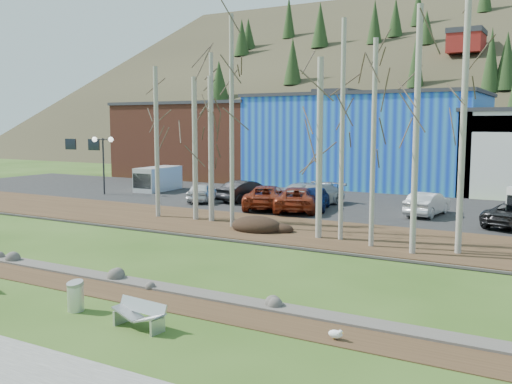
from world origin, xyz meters
The scene contains 35 objects.
ground centered at (0.00, 0.00, 0.00)m, with size 200.00×200.00×0.00m, color #294913.
footpath centered at (0.00, -3.50, 0.02)m, with size 80.00×2.00×0.04m, color slate.
dirt_strip centered at (0.00, 2.10, 0.01)m, with size 80.00×1.80×0.03m, color #382616.
near_bank_rocks centered at (0.00, 3.10, 0.00)m, with size 80.00×0.80×0.50m, color #47423D, non-canonical shape.
river centered at (0.00, 7.20, 0.00)m, with size 80.00×8.00×0.90m, color black, non-canonical shape.
far_bank_rocks centered at (0.00, 11.30, 0.00)m, with size 80.00×0.80×0.46m, color #47423D, non-canonical shape.
far_bank centered at (0.00, 14.50, 0.07)m, with size 80.00×7.00×0.15m, color #382616.
parking_lot centered at (0.00, 25.00, 0.07)m, with size 80.00×14.00×0.14m, color black.
building_brick centered at (-24.00, 39.00, 3.91)m, with size 16.32×12.24×7.80m.
building_blue centered at (-6.00, 39.00, 4.16)m, with size 20.40×12.24×8.30m.
hillside centered at (0.00, 84.00, 17.50)m, with size 160.00×72.00×35.00m, color #2E2A1A, non-canonical shape.
bench_damaged centered at (0.70, -0.17, 0.38)m, with size 1.73×0.70×0.75m.
litter_bin centered at (-1.94, -0.01, 0.42)m, with size 0.48×0.48×0.83m, color silver.
seagull centered at (5.75, 1.60, 0.18)m, with size 0.46×0.22×0.33m.
dirt_mound centered at (-3.27, 13.38, 0.42)m, with size 2.74×1.94×0.54m, color black.
birch_0 centered at (-10.55, 14.42, 4.52)m, with size 0.26×0.26×8.74m.
birch_1 centered at (-7.03, 14.93, 4.83)m, with size 0.23×0.23×9.35m.
birch_2 centered at (-7.99, 14.64, 4.18)m, with size 0.29×0.29×8.06m.
birch_3 centered at (-4.94, 13.71, 5.68)m, with size 0.23×0.23×11.06m.
birch_4 centered at (0.26, 13.21, 4.42)m, with size 0.30×0.30×8.54m.
birch_5 centered at (1.35, 13.30, 5.27)m, with size 0.22×0.22×10.23m.
birch_6 centered at (3.08, 12.60, 4.71)m, with size 0.22×0.22×9.12m.
birch_7 centered at (6.74, 13.04, 5.97)m, with size 0.26×0.26×11.65m.
birch_8 centered at (5.06, 12.08, 5.28)m, with size 0.26×0.26×10.25m.
birch_10 centered at (-6.89, 14.64, 4.18)m, with size 0.29×0.29×8.06m.
street_lamp centered at (-21.10, 20.80, 3.65)m, with size 1.60×0.89×4.46m.
car_0 centered at (-12.03, 21.16, 0.83)m, with size 1.62×4.03×1.37m, color silver.
car_1 centered at (-9.30, 22.68, 0.89)m, with size 1.58×4.53×1.49m, color black.
car_2 centered at (-4.33, 20.50, 0.89)m, with size 2.49×5.40×1.50m, color maroon.
car_3 centered at (-4.36, 23.14, 0.86)m, with size 2.01×4.95×1.44m, color #9EA3A6.
car_4 centered at (-3.59, 21.45, 0.87)m, with size 1.72×4.27×1.45m, color #101F4F.
car_5 centered at (3.26, 22.66, 0.85)m, with size 1.49×4.29×1.41m, color silver.
car_8 centered at (-6.50, 20.50, 0.89)m, with size 2.49×5.40×1.50m, color maroon.
car_9 centered at (-5.45, 23.14, 0.86)m, with size 2.01×4.95×1.44m, color #9EA3A6.
van_grey centered at (-19.04, 24.69, 1.11)m, with size 2.16×4.54×1.93m.
Camera 1 is at (10.94, -11.78, 5.59)m, focal length 40.00 mm.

